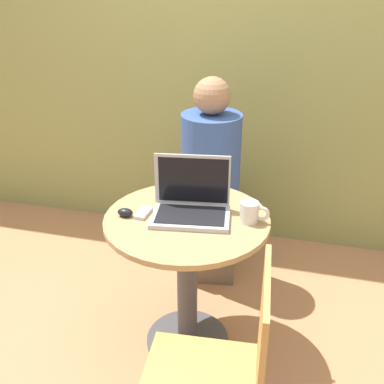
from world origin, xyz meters
name	(u,v)px	position (x,y,z in m)	size (l,w,h in m)	color
ground_plane	(188,340)	(0.00, 0.00, 0.00)	(12.00, 12.00, 0.00)	tan
back_wall	(236,42)	(0.00, 1.14, 1.30)	(7.00, 0.05, 2.60)	#939956
round_table	(187,257)	(0.00, 0.00, 0.50)	(0.73, 0.73, 0.71)	#4C4C51
laptop	(192,203)	(0.01, 0.03, 0.77)	(0.36, 0.27, 0.26)	#B7B7BC
cell_phone	(143,213)	(-0.19, -0.03, 0.72)	(0.05, 0.11, 0.02)	silver
computer_mouse	(125,212)	(-0.26, -0.06, 0.73)	(0.07, 0.05, 0.04)	black
coffee_cup	(250,212)	(0.27, 0.03, 0.76)	(0.13, 0.08, 0.09)	white
chair_empty	(221,380)	(0.28, -0.60, 0.46)	(0.43, 0.43, 0.88)	tan
person_seated	(211,196)	(-0.03, 0.64, 0.50)	(0.37, 0.52, 1.20)	brown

